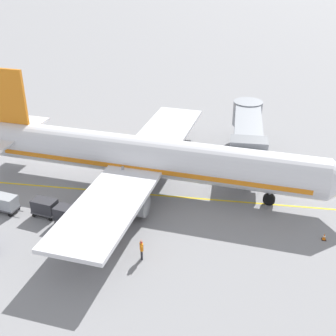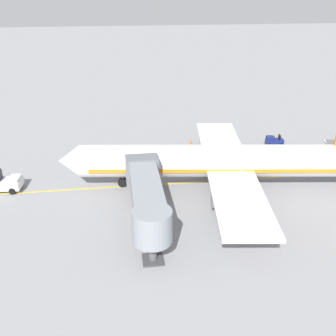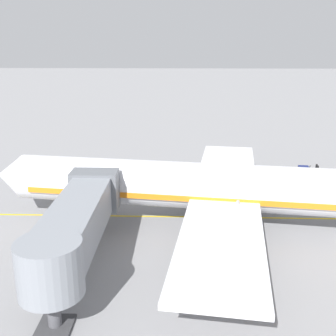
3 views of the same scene
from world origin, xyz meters
name	(u,v)px [view 1 (image 1 of 3)]	position (x,y,z in m)	size (l,w,h in m)	color
ground_plane	(137,194)	(0.00, 0.00, 0.00)	(400.00, 400.00, 0.00)	gray
gate_lead_in_line	(137,194)	(0.00, 0.00, 0.00)	(0.24, 80.00, 0.01)	gold
parked_airliner	(149,158)	(-1.46, 0.89, 3.19)	(30.42, 37.33, 10.63)	silver
jet_bridge	(248,131)	(-8.96, 10.16, 3.45)	(13.84, 3.50, 4.98)	gray
baggage_cart_front	(100,217)	(5.77, -1.86, 0.95)	(1.72, 2.98, 1.58)	#4C4C51
baggage_cart_second_in_train	(68,214)	(5.75, -4.69, 0.95)	(1.72, 2.98, 1.58)	#4C4C51
baggage_cart_third_in_train	(45,206)	(4.91, -7.06, 0.95)	(1.72, 2.98, 1.58)	#4C4C51
baggage_cart_tail_end	(5,202)	(4.83, -10.77, 0.95)	(1.72, 2.98, 1.58)	#4C4C51
ground_crew_wing_walker	(142,249)	(9.40, 2.45, 0.95)	(0.71, 0.35, 1.69)	#232328
ground_crew_loader	(110,233)	(7.81, -0.43, 0.95)	(0.54, 0.60, 1.69)	#232328
safety_cone_nose_left	(324,237)	(4.79, 16.43, 0.29)	(0.36, 0.36, 0.59)	black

